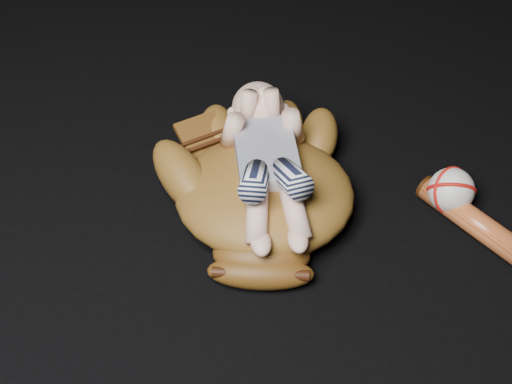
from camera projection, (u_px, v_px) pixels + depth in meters
baseball_glove at (265, 187)px, 1.22m from camera, size 0.51×0.54×0.14m
newborn_baby at (269, 161)px, 1.19m from camera, size 0.23×0.39×0.15m
baseball at (451, 191)px, 1.26m from camera, size 0.09×0.09×0.08m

